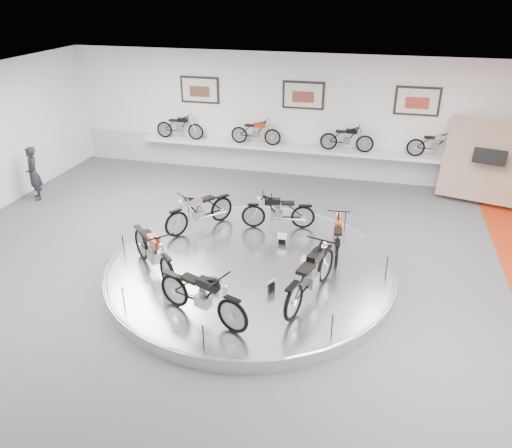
% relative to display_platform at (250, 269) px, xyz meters
% --- Properties ---
extents(floor, '(16.00, 16.00, 0.00)m').
position_rel_display_platform_xyz_m(floor, '(0.00, -0.30, -0.15)').
color(floor, '#505053').
rests_on(floor, ground).
extents(ceiling, '(16.00, 16.00, 0.00)m').
position_rel_display_platform_xyz_m(ceiling, '(0.00, -0.30, 3.85)').
color(ceiling, white).
rests_on(ceiling, wall_back).
extents(wall_back, '(16.00, 0.00, 16.00)m').
position_rel_display_platform_xyz_m(wall_back, '(0.00, 6.70, 1.85)').
color(wall_back, white).
rests_on(wall_back, floor).
extents(dado_band, '(15.68, 0.04, 1.10)m').
position_rel_display_platform_xyz_m(dado_band, '(0.00, 6.68, 0.40)').
color(dado_band, '#BCBCBA').
rests_on(dado_band, floor).
extents(display_platform, '(6.40, 6.40, 0.30)m').
position_rel_display_platform_xyz_m(display_platform, '(0.00, 0.00, 0.00)').
color(display_platform, silver).
rests_on(display_platform, floor).
extents(platform_rim, '(6.40, 6.40, 0.10)m').
position_rel_display_platform_xyz_m(platform_rim, '(0.00, 0.00, 0.12)').
color(platform_rim, '#B2B2BA').
rests_on(platform_rim, display_platform).
extents(shelf, '(11.00, 0.55, 0.10)m').
position_rel_display_platform_xyz_m(shelf, '(0.00, 6.40, 0.85)').
color(shelf, silver).
rests_on(shelf, wall_back).
extents(poster_left, '(1.35, 0.06, 0.88)m').
position_rel_display_platform_xyz_m(poster_left, '(-3.50, 6.66, 2.55)').
color(poster_left, beige).
rests_on(poster_left, wall_back).
extents(poster_center, '(1.35, 0.06, 0.88)m').
position_rel_display_platform_xyz_m(poster_center, '(0.00, 6.66, 2.55)').
color(poster_center, beige).
rests_on(poster_center, wall_back).
extents(poster_right, '(1.35, 0.06, 0.88)m').
position_rel_display_platform_xyz_m(poster_right, '(3.50, 6.66, 2.55)').
color(poster_right, beige).
rests_on(poster_right, wall_back).
extents(display_panel, '(2.56, 1.52, 2.30)m').
position_rel_display_platform_xyz_m(display_panel, '(5.60, 5.80, 1.10)').
color(display_panel, gray).
rests_on(display_panel, floor).
extents(shelf_bike_a, '(1.22, 0.43, 0.73)m').
position_rel_display_platform_xyz_m(shelf_bike_a, '(-4.20, 6.40, 1.27)').
color(shelf_bike_a, black).
rests_on(shelf_bike_a, shelf).
extents(shelf_bike_b, '(1.22, 0.43, 0.73)m').
position_rel_display_platform_xyz_m(shelf_bike_b, '(-1.50, 6.40, 1.27)').
color(shelf_bike_b, maroon).
rests_on(shelf_bike_b, shelf).
extents(shelf_bike_c, '(1.22, 0.43, 0.73)m').
position_rel_display_platform_xyz_m(shelf_bike_c, '(1.50, 6.40, 1.27)').
color(shelf_bike_c, black).
rests_on(shelf_bike_c, shelf).
extents(shelf_bike_d, '(1.22, 0.43, 0.73)m').
position_rel_display_platform_xyz_m(shelf_bike_d, '(4.20, 6.40, 1.27)').
color(shelf_bike_d, '#B3B3B8').
rests_on(shelf_bike_d, shelf).
extents(bike_a, '(0.68, 1.58, 0.91)m').
position_rel_display_platform_xyz_m(bike_a, '(1.81, 0.98, 0.60)').
color(bike_a, '#B14B0D').
rests_on(bike_a, display_platform).
extents(bike_b, '(1.66, 0.87, 0.93)m').
position_rel_display_platform_xyz_m(bike_b, '(0.22, 1.93, 0.62)').
color(bike_b, black).
rests_on(bike_b, display_platform).
extents(bike_c, '(1.50, 1.76, 1.01)m').
position_rel_display_platform_xyz_m(bike_c, '(-1.69, 1.40, 0.66)').
color(bike_c, '#B3B3B8').
rests_on(bike_c, display_platform).
extents(bike_d, '(1.79, 1.74, 1.09)m').
position_rel_display_platform_xyz_m(bike_d, '(-1.90, -0.86, 0.69)').
color(bike_d, maroon).
rests_on(bike_d, display_platform).
extents(bike_e, '(1.88, 1.22, 1.04)m').
position_rel_display_platform_xyz_m(bike_e, '(-0.35, -2.14, 0.67)').
color(bike_e, black).
rests_on(bike_e, display_platform).
extents(bike_f, '(1.16, 2.02, 1.12)m').
position_rel_display_platform_xyz_m(bike_f, '(1.49, -1.01, 0.71)').
color(bike_f, black).
rests_on(bike_f, display_platform).
extents(visitor, '(0.70, 0.69, 1.63)m').
position_rel_display_platform_xyz_m(visitor, '(-7.40, 2.65, 0.66)').
color(visitor, black).
rests_on(visitor, floor).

